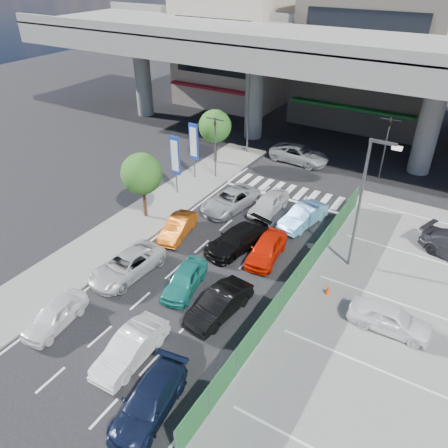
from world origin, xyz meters
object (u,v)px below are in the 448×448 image
Objects in this scene: hatch_white_back_mid at (131,348)px; minivan_navy_back at (149,401)px; van_white_back_left at (55,315)px; hatch_black_mid_right at (219,304)px; signboard_far at (194,143)px; wagon_silver_front_left at (230,200)px; tree_near at (142,174)px; street_lamp_left at (250,103)px; taxi_orange_left at (178,227)px; parked_sedan_white at (391,318)px; tree_far at (215,126)px; kei_truck_front_right at (303,216)px; signboard_near at (175,157)px; sedan_white_front_mid at (269,203)px; taxi_teal_mid at (185,279)px; sedan_black_mid at (237,239)px; traffic_cone at (328,289)px; crossing_wagon_silver at (299,154)px; traffic_light_right at (388,133)px; street_lamp_right at (364,195)px; sedan_white_mid_left at (127,265)px; traffic_light_left at (215,132)px.

minivan_navy_back is (2.47, -1.70, -0.06)m from hatch_white_back_mid.
hatch_black_mid_right is (6.65, 4.88, 0.05)m from van_white_back_left.
signboard_far is 0.95× the size of wagon_silver_front_left.
tree_near is at bearing 124.91° from hatch_white_back_mid.
street_lamp_left is 15.49m from taxi_orange_left.
parked_sedan_white reaches higher than hatch_black_mid_right.
tree_far reaches higher than kei_truck_front_right.
tree_near is (0.20, -3.99, 0.32)m from signboard_near.
minivan_navy_back is 6.31m from hatch_black_mid_right.
sedan_white_front_mid is (7.28, 1.21, -2.37)m from signboard_near.
signboard_far reaches higher than wagon_silver_front_left.
parked_sedan_white is (10.28, -7.39, 0.05)m from sedan_white_front_mid.
van_white_back_left is at bearing -103.69° from taxi_orange_left.
taxi_teal_mid reaches higher than taxi_orange_left.
tree_near is at bearing -165.37° from sedan_black_mid.
sedan_black_mid is 7.33× the size of traffic_cone.
parked_sedan_white reaches higher than taxi_teal_mid.
minivan_navy_back is at bearing -77.71° from sedan_white_front_mid.
hatch_white_back_mid is at bearing -61.01° from signboard_near.
sedan_white_front_mid is 9.39m from traffic_cone.
sedan_white_front_mid is 0.77× the size of crossing_wagon_silver.
tree_near is 1.19× the size of sedan_white_front_mid.
wagon_silver_front_left is (-8.01, -10.85, -3.25)m from traffic_light_right.
minivan_navy_back is at bearing -61.30° from wagon_silver_front_left.
tree_far reaches higher than van_white_back_left.
street_lamp_right reaches higher than wagon_silver_front_left.
taxi_teal_mid is 10.10m from sedan_white_front_mid.
kei_truck_front_right is (-2.62, -10.17, -3.25)m from traffic_light_right.
signboard_near is 0.97× the size of sedan_white_mid_left.
tree_near reaches higher than signboard_far.
street_lamp_left reaches higher than tree_far.
street_lamp_left is 1.84× the size of minivan_navy_back.
signboard_near is 0.98× the size of tree_far.
van_white_back_left is 0.71× the size of crossing_wagon_silver.
kei_truck_front_right reaches higher than taxi_orange_left.
traffic_light_right is 1.28× the size of sedan_white_front_mid.
traffic_light_right reaches higher than taxi_teal_mid.
street_lamp_left reaches higher than hatch_white_back_mid.
hatch_black_mid_right is (6.30, -0.02, 0.02)m from sedan_white_mid_left.
taxi_teal_mid is at bearing 171.50° from hatch_black_mid_right.
street_lamp_right is 15.07m from minivan_navy_back.
van_white_back_left is 0.93× the size of parked_sedan_white.
traffic_cone is at bearing 62.37° from minivan_navy_back.
signboard_near is (-12.70, -11.01, -0.87)m from traffic_light_right.
hatch_black_mid_right is 6.05m from sedan_black_mid.
street_lamp_right is at bearing -7.90° from signboard_near.
tree_far is 19.05m from traffic_cone.
minivan_navy_back is (9.34, -19.92, -3.31)m from traffic_light_left.
sedan_white_mid_left is (-4.38, 4.61, -0.02)m from hatch_white_back_mid.
sedan_white_front_mid is (-0.36, 5.18, 0.00)m from sedan_black_mid.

